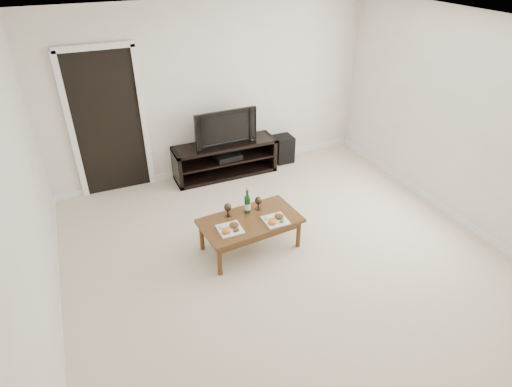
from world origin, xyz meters
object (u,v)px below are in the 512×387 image
at_px(television, 224,126).
at_px(subwoofer, 283,149).
at_px(media_console, 225,159).
at_px(coffee_table, 250,234).

distance_m(television, subwoofer, 1.22).
xyz_separation_m(media_console, subwoofer, (1.06, 0.07, -0.05)).
xyz_separation_m(media_console, television, (-0.00, 0.00, 0.56)).
relative_size(subwoofer, coffee_table, 0.38).
relative_size(media_console, television, 1.66).
bearing_deg(subwoofer, media_console, -176.13).
bearing_deg(media_console, subwoofer, 3.76).
bearing_deg(subwoofer, television, -176.13).
bearing_deg(subwoofer, coffee_table, -125.97).
bearing_deg(coffee_table, television, 79.07).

